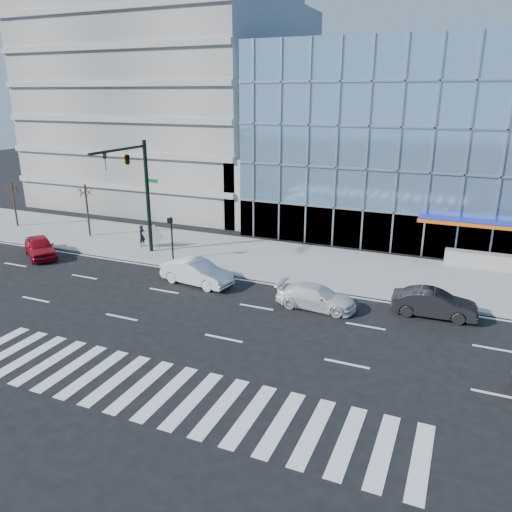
# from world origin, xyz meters

# --- Properties ---
(ground) EXTENTS (160.00, 160.00, 0.00)m
(ground) POSITION_xyz_m (0.00, 0.00, 0.00)
(ground) COLOR black
(ground) RESTS_ON ground
(sidewalk) EXTENTS (120.00, 8.00, 0.15)m
(sidewalk) POSITION_xyz_m (0.00, 8.00, 0.07)
(sidewalk) COLOR gray
(sidewalk) RESTS_ON ground
(parking_garage) EXTENTS (24.00, 24.00, 20.00)m
(parking_garage) POSITION_xyz_m (-20.00, 26.00, 10.00)
(parking_garage) COLOR gray
(parking_garage) RESTS_ON ground
(ramp_block) EXTENTS (6.00, 8.00, 6.00)m
(ramp_block) POSITION_xyz_m (-6.00, 18.00, 3.00)
(ramp_block) COLOR gray
(ramp_block) RESTS_ON ground
(tower_backdrop) EXTENTS (14.00, 14.00, 48.00)m
(tower_backdrop) POSITION_xyz_m (-30.00, 70.00, 24.00)
(tower_backdrop) COLOR gray
(tower_backdrop) RESTS_ON ground
(traffic_signal) EXTENTS (1.14, 5.74, 8.00)m
(traffic_signal) POSITION_xyz_m (-11.00, 4.57, 6.16)
(traffic_signal) COLOR black
(traffic_signal) RESTS_ON sidewalk
(ped_signal_post) EXTENTS (0.30, 0.33, 3.00)m
(ped_signal_post) POSITION_xyz_m (-8.50, 4.94, 2.14)
(ped_signal_post) COLOR black
(ped_signal_post) RESTS_ON sidewalk
(street_tree_near) EXTENTS (1.10, 1.10, 4.23)m
(street_tree_near) POSITION_xyz_m (-18.00, 7.50, 3.78)
(street_tree_near) COLOR #332319
(street_tree_near) RESTS_ON sidewalk
(street_tree_far) EXTENTS (1.10, 1.10, 3.87)m
(street_tree_far) POSITION_xyz_m (-26.00, 7.50, 3.45)
(street_tree_far) COLOR #332319
(street_tree_far) RESTS_ON sidewalk
(white_suv) EXTENTS (4.45, 1.91, 1.28)m
(white_suv) POSITION_xyz_m (3.02, 1.22, 0.64)
(white_suv) COLOR silver
(white_suv) RESTS_ON ground
(white_sedan) EXTENTS (4.78, 2.22, 1.52)m
(white_sedan) POSITION_xyz_m (-4.76, 1.80, 0.76)
(white_sedan) COLOR silver
(white_sedan) RESTS_ON ground
(dark_sedan) EXTENTS (4.37, 1.68, 1.42)m
(dark_sedan) POSITION_xyz_m (9.02, 2.63, 0.71)
(dark_sedan) COLOR black
(dark_sedan) RESTS_ON ground
(red_sedan) EXTENTS (4.56, 3.96, 1.48)m
(red_sedan) POSITION_xyz_m (-17.76, 2.06, 0.74)
(red_sedan) COLOR maroon
(red_sedan) RESTS_ON ground
(pedestrian) EXTENTS (0.46, 0.64, 1.63)m
(pedestrian) POSITION_xyz_m (-12.26, 6.72, 0.96)
(pedestrian) COLOR black
(pedestrian) RESTS_ON sidewalk
(tilted_panel) EXTENTS (1.79, 0.39, 1.81)m
(tilted_panel) POSITION_xyz_m (-11.37, 6.80, 1.06)
(tilted_panel) COLOR #A2A2A2
(tilted_panel) RESTS_ON sidewalk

